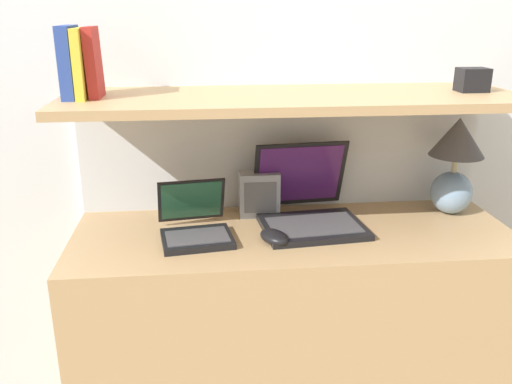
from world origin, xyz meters
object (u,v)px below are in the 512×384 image
(laptop_large, at_px, (308,208))
(computer_mouse, at_px, (274,237))
(laptop_small, at_px, (195,226))
(table_lamp, at_px, (455,160))
(router_box, at_px, (259,194))
(shelf_gadget, at_px, (472,80))
(book_red, at_px, (93,63))
(book_blue, at_px, (70,62))
(book_yellow, at_px, (82,63))

(laptop_large, bearing_deg, computer_mouse, -131.82)
(laptop_small, bearing_deg, table_lamp, 8.13)
(router_box, xyz_separation_m, shelf_gadget, (0.67, -0.10, 0.39))
(table_lamp, relative_size, book_red, 1.67)
(computer_mouse, bearing_deg, book_blue, 166.22)
(laptop_small, distance_m, router_box, 0.28)
(laptop_small, distance_m, book_yellow, 0.59)
(book_red, bearing_deg, router_box, 11.19)
(computer_mouse, distance_m, router_box, 0.25)
(table_lamp, xyz_separation_m, router_box, (-0.67, 0.04, -0.12))
(book_blue, distance_m, book_red, 0.07)
(table_lamp, distance_m, computer_mouse, 0.70)
(computer_mouse, distance_m, book_red, 0.75)
(computer_mouse, bearing_deg, shelf_gadget, 12.51)
(table_lamp, relative_size, book_blue, 1.65)
(laptop_large, relative_size, book_red, 1.82)
(table_lamp, relative_size, shelf_gadget, 3.75)
(router_box, bearing_deg, computer_mouse, -85.28)
(computer_mouse, xyz_separation_m, book_blue, (-0.59, 0.14, 0.52))
(book_red, bearing_deg, book_yellow, 180.00)
(book_yellow, distance_m, shelf_gadget, 1.20)
(laptop_large, height_order, book_red, book_red)
(laptop_small, bearing_deg, computer_mouse, -16.82)
(laptop_large, relative_size, book_yellow, 1.85)
(laptop_small, bearing_deg, book_yellow, 167.11)
(router_box, bearing_deg, book_red, -168.81)
(laptop_large, distance_m, shelf_gadget, 0.66)
(book_red, distance_m, shelf_gadget, 1.17)
(table_lamp, bearing_deg, shelf_gadget, -94.54)
(laptop_small, xyz_separation_m, book_red, (-0.28, 0.07, 0.50))
(laptop_large, height_order, book_blue, book_blue)
(laptop_small, relative_size, router_box, 1.73)
(computer_mouse, relative_size, router_box, 0.87)
(laptop_large, xyz_separation_m, shelf_gadget, (0.51, -0.01, 0.42))
(book_yellow, bearing_deg, laptop_large, 0.47)
(laptop_small, height_order, book_yellow, book_yellow)
(laptop_small, xyz_separation_m, shelf_gadget, (0.89, 0.07, 0.43))
(table_lamp, height_order, shelf_gadget, shelf_gadget)
(book_yellow, bearing_deg, book_blue, -180.00)
(book_red, relative_size, shelf_gadget, 2.25)
(laptop_small, bearing_deg, book_blue, 168.40)
(book_blue, bearing_deg, laptop_large, 0.45)
(shelf_gadget, bearing_deg, book_red, 180.00)
(shelf_gadget, bearing_deg, book_blue, 180.00)
(table_lamp, distance_m, book_yellow, 1.25)
(book_blue, xyz_separation_m, shelf_gadget, (1.24, 0.00, -0.07))
(book_blue, height_order, book_yellow, book_blue)
(table_lamp, distance_m, book_red, 1.22)
(laptop_large, bearing_deg, laptop_small, -168.47)
(laptop_large, xyz_separation_m, laptop_small, (-0.38, -0.08, -0.02))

